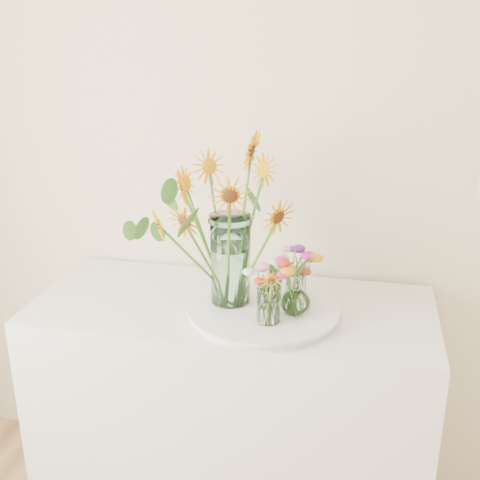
{
  "coord_description": "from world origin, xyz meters",
  "views": [
    {
      "loc": [
        -0.04,
        0.07,
        1.83
      ],
      "look_at": [
        -0.42,
        1.84,
        1.17
      ],
      "focal_mm": 45.0,
      "sensor_mm": 36.0,
      "label": 1
    }
  ],
  "objects_px": {
    "tray": "(263,311)",
    "counter": "(233,411)",
    "small_vase_b": "(295,293)",
    "mason_jar": "(230,260)",
    "small_vase_a": "(269,305)",
    "small_vase_c": "(295,286)"
  },
  "relations": [
    {
      "from": "small_vase_a",
      "to": "small_vase_c",
      "type": "bearing_deg",
      "value": 71.73
    },
    {
      "from": "counter",
      "to": "tray",
      "type": "bearing_deg",
      "value": -25.55
    },
    {
      "from": "mason_jar",
      "to": "small_vase_a",
      "type": "xyz_separation_m",
      "value": [
        0.15,
        -0.12,
        -0.09
      ]
    },
    {
      "from": "counter",
      "to": "tray",
      "type": "distance_m",
      "value": 0.48
    },
    {
      "from": "small_vase_a",
      "to": "counter",
      "type": "bearing_deg",
      "value": 134.08
    },
    {
      "from": "small_vase_c",
      "to": "mason_jar",
      "type": "bearing_deg",
      "value": -164.32
    },
    {
      "from": "small_vase_b",
      "to": "mason_jar",
      "type": "bearing_deg",
      "value": 169.48
    },
    {
      "from": "tray",
      "to": "small_vase_c",
      "type": "distance_m",
      "value": 0.14
    },
    {
      "from": "counter",
      "to": "small_vase_c",
      "type": "relative_size",
      "value": 13.37
    },
    {
      "from": "counter",
      "to": "small_vase_b",
      "type": "relative_size",
      "value": 9.46
    },
    {
      "from": "tray",
      "to": "small_vase_a",
      "type": "bearing_deg",
      "value": -71.06
    },
    {
      "from": "counter",
      "to": "mason_jar",
      "type": "distance_m",
      "value": 0.63
    },
    {
      "from": "counter",
      "to": "small_vase_c",
      "type": "height_order",
      "value": "small_vase_c"
    },
    {
      "from": "mason_jar",
      "to": "small_vase_c",
      "type": "bearing_deg",
      "value": 15.68
    },
    {
      "from": "small_vase_b",
      "to": "small_vase_c",
      "type": "relative_size",
      "value": 1.41
    },
    {
      "from": "small_vase_c",
      "to": "counter",
      "type": "bearing_deg",
      "value": -174.26
    },
    {
      "from": "small_vase_a",
      "to": "small_vase_b",
      "type": "xyz_separation_m",
      "value": [
        0.07,
        0.08,
        0.01
      ]
    },
    {
      "from": "small_vase_a",
      "to": "small_vase_c",
      "type": "relative_size",
      "value": 1.22
    },
    {
      "from": "small_vase_a",
      "to": "small_vase_c",
      "type": "height_order",
      "value": "small_vase_a"
    },
    {
      "from": "tray",
      "to": "counter",
      "type": "bearing_deg",
      "value": 154.45
    },
    {
      "from": "mason_jar",
      "to": "small_vase_b",
      "type": "xyz_separation_m",
      "value": [
        0.23,
        -0.04,
        -0.08
      ]
    },
    {
      "from": "mason_jar",
      "to": "tray",
      "type": "bearing_deg",
      "value": -9.34
    }
  ]
}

